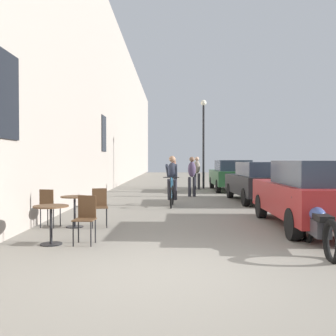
% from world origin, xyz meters
% --- Properties ---
extents(ground_plane, '(88.00, 88.00, 0.00)m').
position_xyz_m(ground_plane, '(0.00, 0.00, 0.00)').
color(ground_plane, gray).
extents(building_facade_left, '(0.54, 68.00, 9.80)m').
position_xyz_m(building_facade_left, '(-3.45, 14.00, 4.90)').
color(building_facade_left, gray).
rests_on(building_facade_left, ground_plane).
extents(cafe_table_near, '(0.64, 0.64, 0.72)m').
position_xyz_m(cafe_table_near, '(-2.21, 1.77, 0.52)').
color(cafe_table_near, black).
rests_on(cafe_table_near, ground_plane).
extents(cafe_chair_near_toward_street, '(0.40, 0.40, 0.89)m').
position_xyz_m(cafe_chair_near_toward_street, '(-1.58, 1.84, 0.52)').
color(cafe_chair_near_toward_street, black).
rests_on(cafe_chair_near_toward_street, ground_plane).
extents(cafe_table_mid, '(0.64, 0.64, 0.72)m').
position_xyz_m(cafe_table_mid, '(-2.23, 3.59, 0.52)').
color(cafe_table_mid, black).
rests_on(cafe_table_mid, ground_plane).
extents(cafe_chair_mid_toward_street, '(0.45, 0.45, 0.89)m').
position_xyz_m(cafe_chair_mid_toward_street, '(-2.81, 3.52, 0.52)').
color(cafe_chair_mid_toward_street, black).
rests_on(cafe_chair_mid_toward_street, ground_plane).
extents(cafe_chair_mid_toward_wall, '(0.45, 0.45, 0.89)m').
position_xyz_m(cafe_chair_mid_toward_wall, '(-1.67, 3.67, 0.52)').
color(cafe_chair_mid_toward_wall, black).
rests_on(cafe_chair_mid_toward_wall, ground_plane).
extents(cyclist_on_bicycle, '(0.52, 1.76, 1.74)m').
position_xyz_m(cyclist_on_bicycle, '(0.05, 7.75, 0.81)').
color(cyclist_on_bicycle, black).
rests_on(cyclist_on_bicycle, ground_plane).
extents(pedestrian_near, '(0.37, 0.28, 1.71)m').
position_xyz_m(pedestrian_near, '(0.91, 11.09, 0.96)').
color(pedestrian_near, '#26262D').
rests_on(pedestrian_near, ground_plane).
extents(pedestrian_mid, '(0.37, 0.28, 1.73)m').
position_xyz_m(pedestrian_mid, '(0.13, 13.56, 0.98)').
color(pedestrian_mid, '#26262D').
rests_on(pedestrian_mid, ground_plane).
extents(pedestrian_far, '(0.35, 0.25, 1.75)m').
position_xyz_m(pedestrian_far, '(1.40, 15.05, 0.99)').
color(pedestrian_far, '#26262D').
rests_on(pedestrian_far, ground_plane).
extents(pedestrian_furthest, '(0.36, 0.28, 1.59)m').
position_xyz_m(pedestrian_furthest, '(0.20, 16.85, 0.89)').
color(pedestrian_furthest, '#26262D').
rests_on(pedestrian_furthest, ground_plane).
extents(street_lamp, '(0.32, 0.32, 4.90)m').
position_xyz_m(street_lamp, '(1.82, 15.83, 3.11)').
color(street_lamp, black).
rests_on(street_lamp, ground_plane).
extents(parked_car_nearest, '(1.91, 4.38, 1.55)m').
position_xyz_m(parked_car_nearest, '(3.23, 3.46, 0.80)').
color(parked_car_nearest, maroon).
rests_on(parked_car_nearest, ground_plane).
extents(parked_car_second, '(1.89, 4.26, 1.49)m').
position_xyz_m(parked_car_second, '(3.29, 8.96, 0.77)').
color(parked_car_second, black).
rests_on(parked_car_second, ground_plane).
extents(parked_car_third, '(1.87, 4.40, 1.56)m').
position_xyz_m(parked_car_third, '(3.11, 14.34, 0.81)').
color(parked_car_third, '#23512D').
rests_on(parked_car_third, ground_plane).
extents(parked_motorcycle, '(0.62, 2.14, 0.92)m').
position_xyz_m(parked_motorcycle, '(2.54, 1.35, 0.40)').
color(parked_motorcycle, black).
rests_on(parked_motorcycle, ground_plane).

